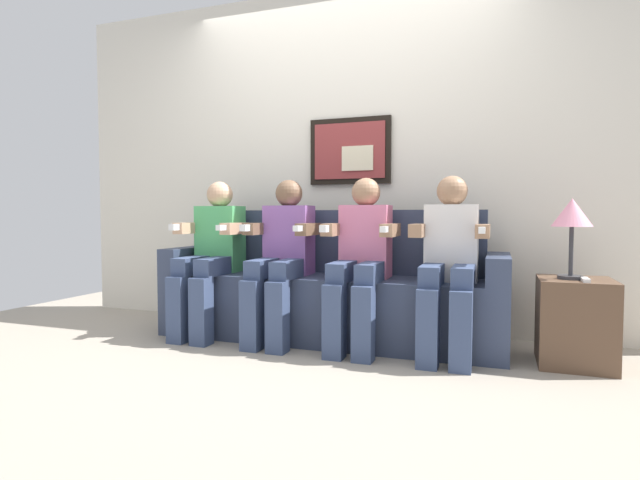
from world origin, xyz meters
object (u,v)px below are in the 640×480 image
at_px(person_leftmost, 212,251).
at_px(person_left_center, 282,253).
at_px(person_right_center, 361,255).
at_px(person_rightmost, 450,258).
at_px(side_table_right, 575,322).
at_px(couch, 329,294).
at_px(spare_remote_on_table, 585,280).
at_px(table_lamp, 572,216).

distance_m(person_leftmost, person_left_center, 0.55).
relative_size(person_right_center, person_rightmost, 1.00).
height_order(person_rightmost, side_table_right, person_rightmost).
xyz_separation_m(couch, side_table_right, (1.53, -0.11, -0.06)).
relative_size(person_leftmost, person_rightmost, 1.00).
bearing_deg(spare_remote_on_table, person_leftmost, 178.86).
bearing_deg(table_lamp, person_right_center, -178.00).
relative_size(person_leftmost, person_left_center, 1.00).
height_order(couch, side_table_right, couch).
bearing_deg(person_rightmost, couch, 168.57).
xyz_separation_m(person_rightmost, spare_remote_on_table, (0.73, -0.05, -0.10)).
bearing_deg(side_table_right, person_left_center, -178.05).
relative_size(person_right_center, spare_remote_on_table, 8.54).
bearing_deg(spare_remote_on_table, side_table_right, 105.06).
height_order(couch, person_rightmost, person_rightmost).
bearing_deg(person_right_center, table_lamp, 2.00).
distance_m(couch, person_leftmost, 0.90).
relative_size(couch, person_rightmost, 2.13).
bearing_deg(spare_remote_on_table, couch, 172.11).
relative_size(side_table_right, table_lamp, 1.09).
height_order(person_leftmost, person_left_center, same).
xyz_separation_m(person_leftmost, spare_remote_on_table, (2.39, -0.05, -0.10)).
bearing_deg(couch, side_table_right, -4.00).
relative_size(person_right_center, table_lamp, 2.41).
height_order(person_leftmost, side_table_right, person_leftmost).
xyz_separation_m(person_leftmost, table_lamp, (2.33, 0.04, 0.25)).
distance_m(couch, side_table_right, 1.54).
xyz_separation_m(person_right_center, spare_remote_on_table, (1.28, -0.05, -0.10)).
xyz_separation_m(couch, spare_remote_on_table, (1.56, -0.22, 0.20)).
height_order(person_right_center, table_lamp, person_right_center).
xyz_separation_m(person_rightmost, table_lamp, (0.67, 0.04, 0.25)).
bearing_deg(person_rightmost, person_leftmost, -179.98).
bearing_deg(couch, person_leftmost, -168.53).
xyz_separation_m(person_right_center, table_lamp, (1.22, 0.04, 0.25)).
height_order(couch, table_lamp, table_lamp).
bearing_deg(person_right_center, side_table_right, 2.80).
relative_size(person_left_center, side_table_right, 2.22).
height_order(person_leftmost, person_right_center, same).
relative_size(person_leftmost, table_lamp, 2.41).
height_order(couch, person_leftmost, person_leftmost).
xyz_separation_m(table_lamp, spare_remote_on_table, (0.06, -0.09, -0.35)).
bearing_deg(table_lamp, couch, 175.20).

